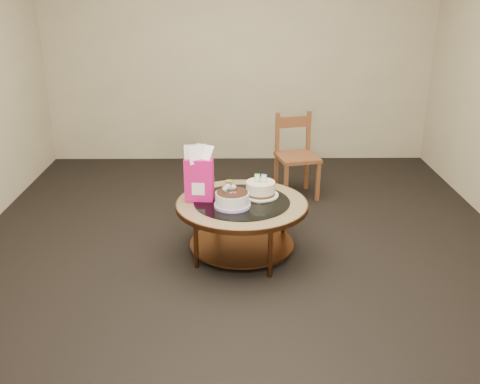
{
  "coord_description": "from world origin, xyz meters",
  "views": [
    {
      "loc": [
        -0.06,
        -3.78,
        2.02
      ],
      "look_at": [
        -0.01,
        0.02,
        0.53
      ],
      "focal_mm": 40.0,
      "sensor_mm": 36.0,
      "label": 1
    }
  ],
  "objects_px": {
    "cream_cake": "(260,189)",
    "gift_bag": "(199,173)",
    "dining_chair": "(296,155)",
    "decorated_cake": "(232,200)",
    "coffee_table": "(242,211)"
  },
  "relations": [
    {
      "from": "cream_cake",
      "to": "gift_bag",
      "type": "bearing_deg",
      "value": -160.22
    },
    {
      "from": "dining_chair",
      "to": "gift_bag",
      "type": "bearing_deg",
      "value": -137.76
    },
    {
      "from": "gift_bag",
      "to": "decorated_cake",
      "type": "bearing_deg",
      "value": -23.96
    },
    {
      "from": "coffee_table",
      "to": "dining_chair",
      "type": "bearing_deg",
      "value": 66.41
    },
    {
      "from": "decorated_cake",
      "to": "cream_cake",
      "type": "height_order",
      "value": "cream_cake"
    },
    {
      "from": "decorated_cake",
      "to": "cream_cake",
      "type": "relative_size",
      "value": 0.97
    },
    {
      "from": "dining_chair",
      "to": "decorated_cake",
      "type": "bearing_deg",
      "value": -126.89
    },
    {
      "from": "coffee_table",
      "to": "cream_cake",
      "type": "xyz_separation_m",
      "value": [
        0.15,
        0.12,
        0.14
      ]
    },
    {
      "from": "coffee_table",
      "to": "cream_cake",
      "type": "height_order",
      "value": "cream_cake"
    },
    {
      "from": "dining_chair",
      "to": "cream_cake",
      "type": "bearing_deg",
      "value": -121.68
    },
    {
      "from": "decorated_cake",
      "to": "gift_bag",
      "type": "relative_size",
      "value": 0.64
    },
    {
      "from": "decorated_cake",
      "to": "cream_cake",
      "type": "bearing_deg",
      "value": 43.78
    },
    {
      "from": "decorated_cake",
      "to": "gift_bag",
      "type": "height_order",
      "value": "gift_bag"
    },
    {
      "from": "gift_bag",
      "to": "coffee_table",
      "type": "bearing_deg",
      "value": -2.68
    },
    {
      "from": "gift_bag",
      "to": "dining_chair",
      "type": "distance_m",
      "value": 1.55
    }
  ]
}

